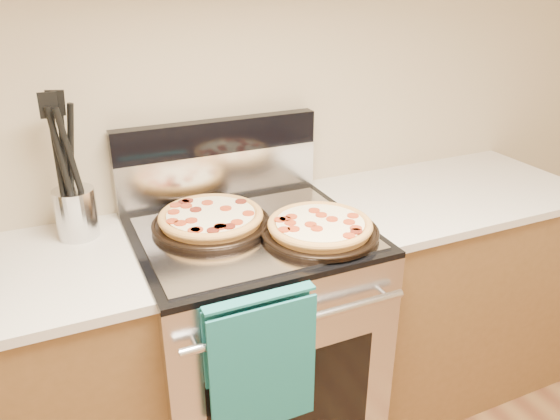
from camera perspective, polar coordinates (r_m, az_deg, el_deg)
name	(u,v)px	position (r m, az deg, el deg)	size (l,w,h in m)	color
wall_back	(211,81)	(2.00, -7.20, 13.18)	(4.00, 4.00, 0.00)	#C3B28D
range_body	(253,345)	(2.07, -2.84, -13.88)	(0.76, 0.68, 0.90)	#B7B7BC
oven_window	(292,406)	(1.84, 1.29, -19.76)	(0.56, 0.01, 0.40)	black
cooktop	(250,233)	(1.82, -3.13, -2.40)	(0.76, 0.68, 0.02)	black
backsplash_lower	(219,175)	(2.05, -6.37, 3.64)	(0.76, 0.06, 0.18)	silver
backsplash_upper	(217,136)	(2.00, -6.57, 7.66)	(0.76, 0.06, 0.12)	black
oven_handle	(299,321)	(1.58, 2.04, -11.51)	(0.03, 0.03, 0.70)	silver
dish_towel	(261,361)	(1.61, -2.00, -15.44)	(0.32, 0.05, 0.42)	#175977
foil_sheet	(253,233)	(1.79, -2.79, -2.42)	(0.70, 0.55, 0.01)	gray
cabinet_right	(439,290)	(2.49, 16.25, -7.99)	(1.00, 0.62, 0.88)	brown
countertop_right	(452,193)	(2.29, 17.55, 1.74)	(1.02, 0.64, 0.03)	beige
pepperoni_pizza_back	(211,219)	(1.83, -7.21, -0.96)	(0.39, 0.39, 0.05)	#BE803A
pepperoni_pizza_front	(320,228)	(1.76, 4.19, -1.86)	(0.38, 0.38, 0.05)	#BE803A
utensil_crock	(76,213)	(1.89, -20.52, -0.30)	(0.13, 0.13, 0.16)	silver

